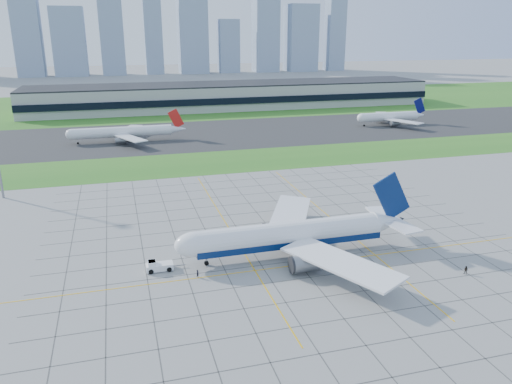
{
  "coord_description": "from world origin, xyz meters",
  "views": [
    {
      "loc": [
        -35.42,
        -92.82,
        47.7
      ],
      "look_at": [
        -1.08,
        28.77,
        7.0
      ],
      "focal_mm": 35.0,
      "sensor_mm": 36.0,
      "label": 1
    }
  ],
  "objects_px": {
    "airliner": "(291,235)",
    "crew_near": "(198,274)",
    "distant_jet_2": "(390,117)",
    "crew_far": "(466,270)",
    "pushback_tug": "(158,266)",
    "distant_jet_1": "(124,132)"
  },
  "relations": [
    {
      "from": "crew_far",
      "to": "distant_jet_1",
      "type": "xyz_separation_m",
      "value": [
        -63.86,
        153.49,
        3.57
      ]
    },
    {
      "from": "crew_near",
      "to": "distant_jet_1",
      "type": "height_order",
      "value": "distant_jet_1"
    },
    {
      "from": "airliner",
      "to": "pushback_tug",
      "type": "height_order",
      "value": "airliner"
    },
    {
      "from": "pushback_tug",
      "to": "crew_far",
      "type": "height_order",
      "value": "pushback_tug"
    },
    {
      "from": "pushback_tug",
      "to": "crew_far",
      "type": "bearing_deg",
      "value": -17.65
    },
    {
      "from": "airliner",
      "to": "distant_jet_2",
      "type": "height_order",
      "value": "airliner"
    },
    {
      "from": "pushback_tug",
      "to": "distant_jet_2",
      "type": "height_order",
      "value": "distant_jet_2"
    },
    {
      "from": "crew_far",
      "to": "crew_near",
      "type": "bearing_deg",
      "value": -140.28
    },
    {
      "from": "airliner",
      "to": "crew_far",
      "type": "relative_size",
      "value": 30.54
    },
    {
      "from": "crew_far",
      "to": "distant_jet_2",
      "type": "bearing_deg",
      "value": 118.95
    },
    {
      "from": "airliner",
      "to": "distant_jet_2",
      "type": "distance_m",
      "value": 175.35
    },
    {
      "from": "airliner",
      "to": "crew_near",
      "type": "height_order",
      "value": "airliner"
    },
    {
      "from": "distant_jet_2",
      "to": "distant_jet_1",
      "type": "bearing_deg",
      "value": -177.84
    },
    {
      "from": "crew_far",
      "to": "distant_jet_1",
      "type": "height_order",
      "value": "distant_jet_1"
    },
    {
      "from": "airliner",
      "to": "crew_near",
      "type": "relative_size",
      "value": 32.24
    },
    {
      "from": "crew_near",
      "to": "crew_far",
      "type": "height_order",
      "value": "crew_far"
    },
    {
      "from": "distant_jet_2",
      "to": "airliner",
      "type": "bearing_deg",
      "value": -127.09
    },
    {
      "from": "crew_near",
      "to": "distant_jet_2",
      "type": "xyz_separation_m",
      "value": [
        127.67,
        145.07,
        3.62
      ]
    },
    {
      "from": "airliner",
      "to": "distant_jet_1",
      "type": "distance_m",
      "value": 138.5
    },
    {
      "from": "crew_near",
      "to": "distant_jet_2",
      "type": "bearing_deg",
      "value": 5.1
    },
    {
      "from": "distant_jet_2",
      "to": "crew_near",
      "type": "bearing_deg",
      "value": -131.35
    },
    {
      "from": "crew_near",
      "to": "crew_far",
      "type": "bearing_deg",
      "value": -57.85
    }
  ]
}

